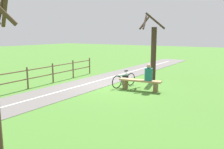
% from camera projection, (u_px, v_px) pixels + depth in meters
% --- Properties ---
extents(ground_plane, '(80.00, 80.00, 0.00)m').
position_uv_depth(ground_plane, '(113.00, 85.00, 12.44)').
color(ground_plane, '#477A2D').
extents(paved_path, '(3.12, 36.04, 0.02)m').
position_uv_depth(paved_path, '(35.00, 98.00, 9.82)').
color(paved_path, '#66605E').
rests_on(paved_path, ground_plane).
extents(path_centre_line, '(0.74, 32.00, 0.00)m').
position_uv_depth(path_centre_line, '(35.00, 98.00, 9.82)').
color(path_centre_line, silver).
rests_on(path_centre_line, paved_path).
extents(bench, '(2.05, 0.66, 0.52)m').
position_uv_depth(bench, '(140.00, 83.00, 11.20)').
color(bench, '#A88456').
rests_on(bench, ground_plane).
extents(person_seated, '(0.42, 0.42, 0.79)m').
position_uv_depth(person_seated, '(149.00, 73.00, 10.95)').
color(person_seated, '#1E6B66').
rests_on(person_seated, bench).
extents(bicycle, '(0.47, 1.61, 0.84)m').
position_uv_depth(bicycle, '(124.00, 80.00, 11.93)').
color(bicycle, black).
rests_on(bicycle, ground_plane).
extents(backpack, '(0.28, 0.24, 0.47)m').
position_uv_depth(backpack, '(125.00, 80.00, 12.64)').
color(backpack, black).
rests_on(backpack, ground_plane).
extents(tree_mid_field, '(1.43, 1.36, 3.79)m').
position_uv_depth(tree_mid_field, '(153.00, 50.00, 12.99)').
color(tree_mid_field, '#38281E').
rests_on(tree_mid_field, ground_plane).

